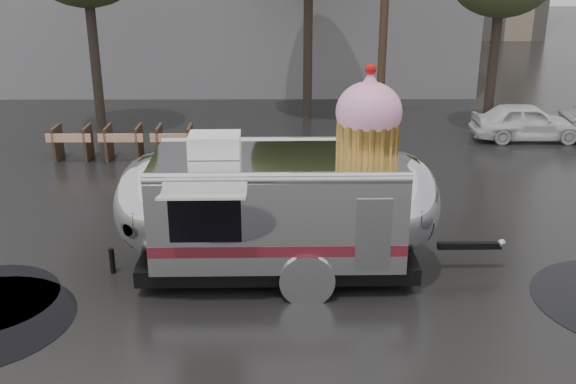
{
  "coord_description": "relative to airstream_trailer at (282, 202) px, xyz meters",
  "views": [
    {
      "loc": [
        -0.81,
        -9.06,
        6.05
      ],
      "look_at": [
        -0.76,
        2.72,
        1.65
      ],
      "focal_mm": 42.0,
      "sensor_mm": 36.0,
      "label": 1
    }
  ],
  "objects": [
    {
      "name": "ground",
      "position": [
        0.86,
        -2.72,
        -1.45
      ],
      "size": [
        120.0,
        120.0,
        0.0
      ],
      "primitive_type": "plane",
      "color": "black",
      "rests_on": "ground"
    },
    {
      "name": "puddles",
      "position": [
        -0.65,
        -1.9,
        -1.44
      ],
      "size": [
        14.72,
        6.44,
        0.01
      ],
      "color": "black",
      "rests_on": "ground"
    },
    {
      "name": "barricade_row",
      "position": [
        -4.69,
        7.25,
        -0.93
      ],
      "size": [
        4.3,
        0.8,
        1.0
      ],
      "color": "#473323",
      "rests_on": "ground"
    },
    {
      "name": "airstream_trailer",
      "position": [
        0.0,
        0.0,
        0.0
      ],
      "size": [
        7.68,
        2.97,
        4.13
      ],
      "rotation": [
        0.0,
        0.0,
        0.01
      ],
      "color": "silver",
      "rests_on": "ground"
    }
  ]
}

